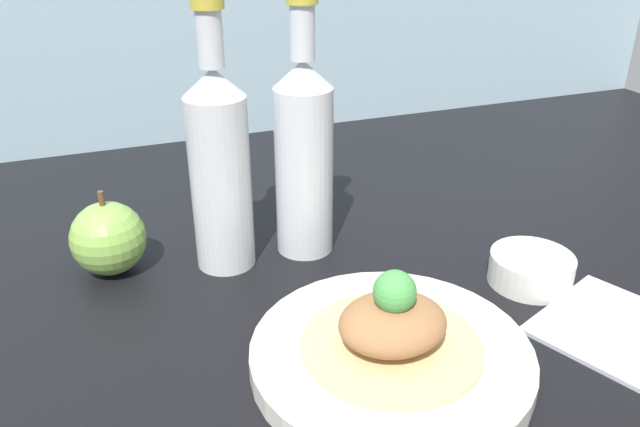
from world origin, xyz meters
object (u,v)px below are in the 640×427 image
cider_bottle_right (304,154)px  dipping_bowl (531,269)px  cider_bottle_left (220,165)px  plate (391,353)px  apple (108,238)px  plated_food (393,325)px

cider_bottle_right → dipping_bowl: size_ratio=3.29×
cider_bottle_left → cider_bottle_right: bearing=0.0°
plate → cider_bottle_left: bearing=112.6°
cider_bottle_right → dipping_bowl: 25.60cm
cider_bottle_right → apple: bearing=173.1°
plate → dipping_bowl: 19.79cm
cider_bottle_right → apple: 21.64cm
plated_food → apple: 31.04cm
cider_bottle_right → dipping_bowl: bearing=-38.1°
plate → cider_bottle_right: 23.28cm
plate → apple: (-20.20, 23.57, 2.56)cm
dipping_bowl → cider_bottle_left: bearing=151.9°
dipping_bowl → apple: bearing=156.2°
plated_food → apple: size_ratio=1.64×
plate → dipping_bowl: dipping_bowl is taller
plate → cider_bottle_right: (0.02, 21.11, 9.83)cm
cider_bottle_right → plate: bearing=-90.1°
plate → dipping_bowl: (18.71, 6.43, 0.31)cm
plated_food → dipping_bowl: (18.71, 6.43, -2.55)cm
apple → dipping_bowl: (38.92, -17.14, -2.24)cm
cider_bottle_left → dipping_bowl: cider_bottle_left is taller
plate → plated_food: 2.87cm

